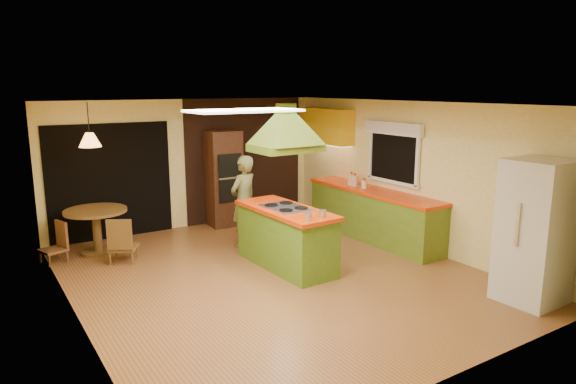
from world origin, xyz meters
TOP-DOWN VIEW (x-y plane):
  - ground at (0.00, 0.00)m, footprint 6.50×6.50m
  - room_walls at (0.00, 0.00)m, footprint 5.50×6.50m
  - ceiling_plane at (0.00, 0.00)m, footprint 6.50×6.50m
  - brick_panel at (1.25, 3.23)m, footprint 2.64×0.03m
  - nook_opening at (-1.50, 3.23)m, footprint 2.20×0.03m
  - right_counter at (2.45, 0.60)m, footprint 0.62×3.05m
  - upper_cabinets at (2.57, 2.20)m, footprint 0.34×1.40m
  - window_right at (2.70, 0.40)m, footprint 0.12×1.35m
  - fluor_panel at (-1.10, -1.20)m, footprint 1.20×0.60m
  - kitchen_island at (0.34, 0.21)m, footprint 0.81×1.88m
  - range_hood at (0.34, 0.21)m, footprint 0.99×0.73m
  - man at (0.29, 1.49)m, footprint 0.68×0.56m
  - refrigerator at (2.33, -2.58)m, footprint 0.79×0.75m
  - wall_oven at (0.61, 2.95)m, footprint 0.66×0.63m
  - dining_table at (-1.96, 2.46)m, footprint 1.01×1.01m
  - chair_left at (-2.66, 2.36)m, footprint 0.44×0.44m
  - chair_near at (-1.71, 1.81)m, footprint 0.55×0.55m
  - pendant_lamp at (-1.96, 2.46)m, footprint 0.46×0.46m
  - canister_large at (2.40, 1.16)m, footprint 0.17×0.17m
  - canister_medium at (2.40, 1.07)m, footprint 0.16×0.16m
  - canister_small at (2.40, 0.80)m, footprint 0.13×0.13m

SIDE VIEW (x-z plane):
  - ground at x=0.00m, z-range 0.00..0.00m
  - chair_left at x=-2.66m, z-range 0.00..0.65m
  - chair_near at x=-1.71m, z-range 0.00..0.74m
  - right_counter at x=2.45m, z-range 0.00..0.92m
  - kitchen_island at x=0.34m, z-range 0.00..0.94m
  - dining_table at x=-1.96m, z-range 0.15..0.91m
  - man at x=0.29m, z-range 0.00..1.59m
  - refrigerator at x=2.33m, z-range 0.00..1.86m
  - wall_oven at x=0.61m, z-range 0.00..1.90m
  - canister_small at x=2.40m, z-range 0.92..1.06m
  - canister_medium at x=2.40m, z-range 0.92..1.12m
  - canister_large at x=2.40m, z-range 0.92..1.13m
  - nook_opening at x=-1.50m, z-range 0.00..2.10m
  - room_walls at x=0.00m, z-range -2.00..4.50m
  - brick_panel at x=1.25m, z-range 0.00..2.50m
  - window_right at x=2.70m, z-range 1.24..2.30m
  - pendant_lamp at x=-1.96m, z-range 1.79..2.01m
  - upper_cabinets at x=2.57m, z-range 1.60..2.30m
  - range_hood at x=0.34m, z-range 1.86..2.65m
  - fluor_panel at x=-1.10m, z-range 2.47..2.50m
  - ceiling_plane at x=0.00m, z-range 2.50..2.50m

